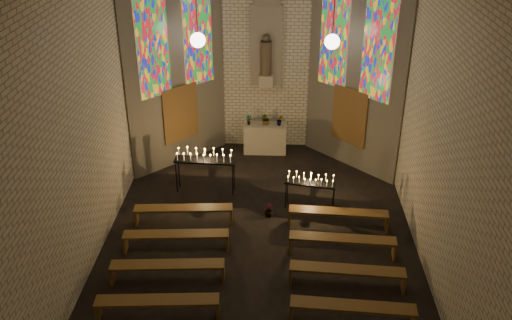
# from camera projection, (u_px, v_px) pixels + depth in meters

# --- Properties ---
(floor) EXTENTS (12.00, 12.00, 0.00)m
(floor) POSITION_uv_depth(u_px,v_px,m) (259.00, 249.00, 14.44)
(floor) COLOR black
(floor) RESTS_ON ground
(room) EXTENTS (8.22, 12.43, 7.00)m
(room) POSITION_uv_depth(u_px,v_px,m) (264.00, 66.00, 15.67)
(room) COLOR beige
(room) RESTS_ON ground
(altar) EXTENTS (1.40, 0.60, 1.00)m
(altar) POSITION_uv_depth(u_px,v_px,m) (265.00, 138.00, 19.02)
(altar) COLOR beige
(altar) RESTS_ON ground
(flower_vase_left) EXTENTS (0.20, 0.14, 0.36)m
(flower_vase_left) POSITION_uv_depth(u_px,v_px,m) (248.00, 120.00, 18.67)
(flower_vase_left) COLOR #4C723F
(flower_vase_left) RESTS_ON altar
(flower_vase_center) EXTENTS (0.47, 0.45, 0.42)m
(flower_vase_center) POSITION_uv_depth(u_px,v_px,m) (266.00, 119.00, 18.68)
(flower_vase_center) COLOR #4C723F
(flower_vase_center) RESTS_ON altar
(flower_vase_right) EXTENTS (0.22, 0.19, 0.37)m
(flower_vase_right) POSITION_uv_depth(u_px,v_px,m) (280.00, 120.00, 18.63)
(flower_vase_right) COLOR #4C723F
(flower_vase_right) RESTS_ON altar
(aisle_flower_pot) EXTENTS (0.29, 0.29, 0.40)m
(aisle_flower_pot) POSITION_uv_depth(u_px,v_px,m) (269.00, 210.00, 15.68)
(aisle_flower_pot) COLOR #4C723F
(aisle_flower_pot) RESTS_ON ground
(votive_stand_left) EXTENTS (1.79, 0.52, 1.30)m
(votive_stand_left) POSITION_uv_depth(u_px,v_px,m) (205.00, 157.00, 16.46)
(votive_stand_left) COLOR black
(votive_stand_left) RESTS_ON ground
(votive_stand_right) EXTENTS (1.45, 0.59, 1.03)m
(votive_stand_right) POSITION_uv_depth(u_px,v_px,m) (311.00, 181.00, 15.72)
(votive_stand_right) COLOR black
(votive_stand_right) RESTS_ON ground
(pew_left_0) EXTENTS (2.65, 0.54, 0.51)m
(pew_left_0) POSITION_uv_depth(u_px,v_px,m) (183.00, 210.00, 15.29)
(pew_left_0) COLOR brown
(pew_left_0) RESTS_ON ground
(pew_right_0) EXTENTS (2.65, 0.54, 0.51)m
(pew_right_0) POSITION_uv_depth(u_px,v_px,m) (338.00, 214.00, 15.13)
(pew_right_0) COLOR brown
(pew_right_0) RESTS_ON ground
(pew_left_1) EXTENTS (2.65, 0.54, 0.51)m
(pew_left_1) POSITION_uv_depth(u_px,v_px,m) (176.00, 236.00, 14.23)
(pew_left_1) COLOR brown
(pew_left_1) RESTS_ON ground
(pew_right_1) EXTENTS (2.65, 0.54, 0.51)m
(pew_right_1) POSITION_uv_depth(u_px,v_px,m) (342.00, 241.00, 14.07)
(pew_right_1) COLOR brown
(pew_right_1) RESTS_ON ground
(pew_left_2) EXTENTS (2.65, 0.54, 0.51)m
(pew_left_2) POSITION_uv_depth(u_px,v_px,m) (167.00, 267.00, 13.17)
(pew_left_2) COLOR brown
(pew_left_2) RESTS_ON ground
(pew_right_2) EXTENTS (2.65, 0.54, 0.51)m
(pew_right_2) POSITION_uv_depth(u_px,v_px,m) (347.00, 272.00, 13.02)
(pew_right_2) COLOR brown
(pew_right_2) RESTS_ON ground
(pew_left_3) EXTENTS (2.65, 0.54, 0.51)m
(pew_left_3) POSITION_uv_depth(u_px,v_px,m) (157.00, 303.00, 12.11)
(pew_left_3) COLOR brown
(pew_left_3) RESTS_ON ground
(pew_right_3) EXTENTS (2.65, 0.54, 0.51)m
(pew_right_3) POSITION_uv_depth(u_px,v_px,m) (353.00, 308.00, 11.96)
(pew_right_3) COLOR brown
(pew_right_3) RESTS_ON ground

